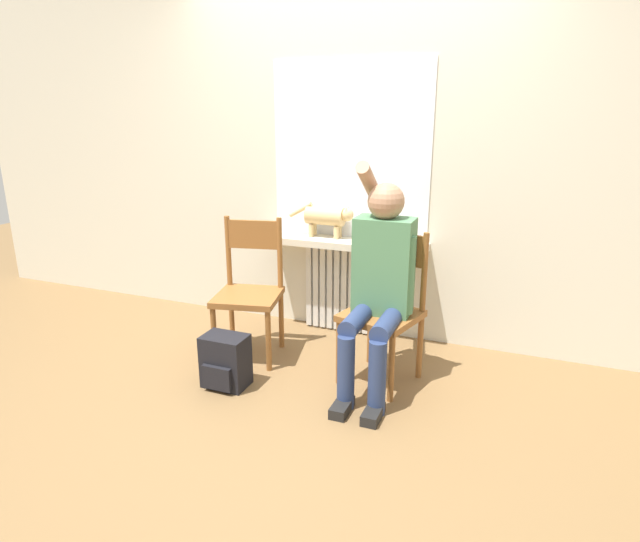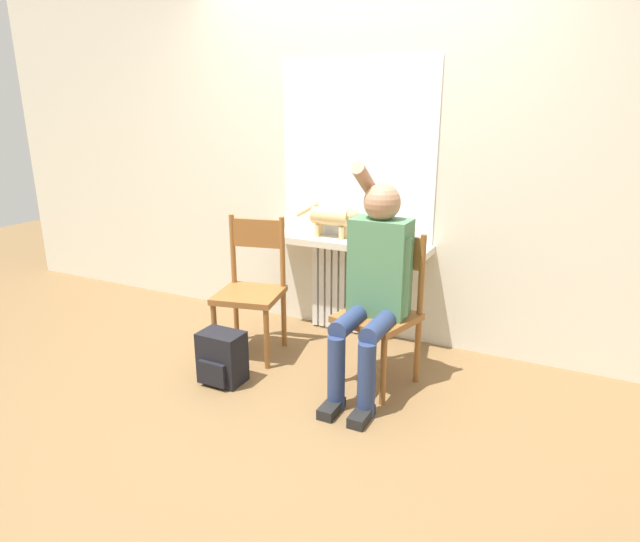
# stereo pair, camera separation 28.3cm
# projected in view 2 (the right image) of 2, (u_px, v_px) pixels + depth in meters

# --- Properties ---
(ground_plane) EXTENTS (12.00, 12.00, 0.00)m
(ground_plane) POSITION_uv_depth(u_px,v_px,m) (271.00, 401.00, 3.10)
(ground_plane) COLOR brown
(wall_with_window) EXTENTS (7.00, 0.06, 2.70)m
(wall_with_window) POSITION_uv_depth(u_px,v_px,m) (358.00, 150.00, 3.76)
(wall_with_window) COLOR beige
(wall_with_window) RESTS_ON ground_plane
(radiator) EXTENTS (0.63, 0.08, 0.68)m
(radiator) POSITION_uv_depth(u_px,v_px,m) (351.00, 289.00, 3.99)
(radiator) COLOR silver
(radiator) RESTS_ON ground_plane
(windowsill) EXTENTS (1.21, 0.24, 0.05)m
(windowsill) POSITION_uv_depth(u_px,v_px,m) (348.00, 244.00, 3.82)
(windowsill) COLOR beige
(windowsill) RESTS_ON radiator
(window_glass) EXTENTS (1.16, 0.01, 1.23)m
(window_glass) POSITION_uv_depth(u_px,v_px,m) (356.00, 151.00, 3.74)
(window_glass) COLOR white
(window_glass) RESTS_ON windowsill
(chair_left) EXTENTS (0.49, 0.49, 0.94)m
(chair_left) POSITION_uv_depth(u_px,v_px,m) (251.00, 287.00, 3.62)
(chair_left) COLOR brown
(chair_left) RESTS_ON ground_plane
(chair_right) EXTENTS (0.50, 0.50, 0.94)m
(chair_right) POSITION_uv_depth(u_px,v_px,m) (382.00, 309.00, 3.21)
(chair_right) COLOR brown
(chair_right) RESTS_ON ground_plane
(person) EXTENTS (0.36, 0.95, 1.35)m
(person) POSITION_uv_depth(u_px,v_px,m) (375.00, 279.00, 3.07)
(person) COLOR navy
(person) RESTS_ON ground_plane
(cat) EXTENTS (0.50, 0.13, 0.25)m
(cat) POSITION_uv_depth(u_px,v_px,m) (333.00, 217.00, 3.85)
(cat) COLOR #DBB77A
(cat) RESTS_ON windowsill
(backpack) EXTENTS (0.27, 0.21, 0.32)m
(backpack) POSITION_uv_depth(u_px,v_px,m) (222.00, 358.00, 3.28)
(backpack) COLOR black
(backpack) RESTS_ON ground_plane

